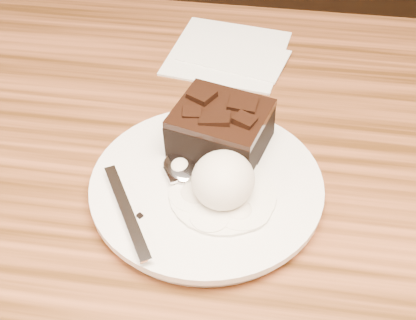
# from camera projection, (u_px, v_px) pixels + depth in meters

# --- Properties ---
(plate) EXTENTS (0.24, 0.24, 0.02)m
(plate) POSITION_uv_depth(u_px,v_px,m) (207.00, 188.00, 0.57)
(plate) COLOR silver
(plate) RESTS_ON dining_table
(brownie) EXTENTS (0.11, 0.10, 0.04)m
(brownie) POSITION_uv_depth(u_px,v_px,m) (221.00, 131.00, 0.58)
(brownie) COLOR black
(brownie) RESTS_ON plate
(ice_cream_scoop) EXTENTS (0.06, 0.07, 0.05)m
(ice_cream_scoop) POSITION_uv_depth(u_px,v_px,m) (223.00, 180.00, 0.53)
(ice_cream_scoop) COLOR silver
(ice_cream_scoop) RESTS_ON plate
(melt_puddle) EXTENTS (0.11, 0.11, 0.00)m
(melt_puddle) POSITION_uv_depth(u_px,v_px,m) (223.00, 194.00, 0.55)
(melt_puddle) COLOR white
(melt_puddle) RESTS_ON plate
(spoon) EXTENTS (0.12, 0.18, 0.01)m
(spoon) POSITION_uv_depth(u_px,v_px,m) (180.00, 169.00, 0.57)
(spoon) COLOR silver
(spoon) RESTS_ON plate
(napkin) EXTENTS (0.17, 0.17, 0.01)m
(napkin) POSITION_uv_depth(u_px,v_px,m) (228.00, 52.00, 0.76)
(napkin) COLOR white
(napkin) RESTS_ON dining_table
(crumb_a) EXTENTS (0.01, 0.01, 0.00)m
(crumb_a) POSITION_uv_depth(u_px,v_px,m) (171.00, 177.00, 0.56)
(crumb_a) COLOR black
(crumb_a) RESTS_ON plate
(crumb_b) EXTENTS (0.01, 0.01, 0.00)m
(crumb_b) POSITION_uv_depth(u_px,v_px,m) (140.00, 216.00, 0.53)
(crumb_b) COLOR black
(crumb_b) RESTS_ON plate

